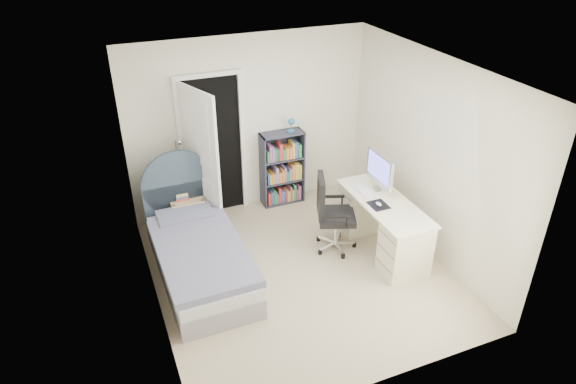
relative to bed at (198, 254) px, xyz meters
name	(u,v)px	position (x,y,z in m)	size (l,w,h in m)	color
room_shell	(301,182)	(1.13, -0.45, 0.97)	(3.50, 3.70, 2.60)	tan
door	(205,155)	(0.41, 1.08, 0.75)	(0.92, 0.79, 2.06)	black
bed	(198,254)	(0.00, 0.00, 0.00)	(0.98, 2.03, 1.24)	gray
nightstand	(185,204)	(0.06, 0.97, 0.14)	(0.43, 0.43, 0.63)	tan
floor_lamp	(182,190)	(0.08, 1.20, 0.24)	(0.18, 0.18, 1.27)	silver
bookcase	(283,170)	(1.57, 1.21, 0.24)	(0.62, 0.27, 1.32)	#333545
desk	(382,223)	(2.29, -0.40, 0.11)	(0.59, 1.48, 1.21)	#F2EFCB
office_chair	(330,210)	(1.68, -0.12, 0.29)	(0.59, 0.60, 1.04)	silver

